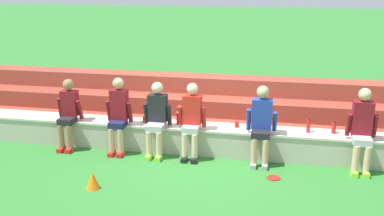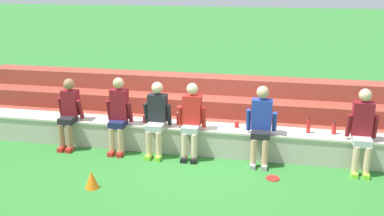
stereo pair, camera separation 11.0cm
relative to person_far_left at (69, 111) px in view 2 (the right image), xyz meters
The scene contains 16 objects.
ground_plane 2.66m from the person_far_left, ahead, with size 80.00×80.00×0.00m, color #2D752D.
stone_seating_wall 2.61m from the person_far_left, ahead, with size 9.17×0.55×0.53m.
brick_bleachers 3.09m from the person_far_left, 33.64° to the left, with size 11.00×1.66×1.09m.
person_far_left is the anchor object (origin of this frame).
person_left_of_center 1.04m from the person_far_left, ahead, with size 0.50×0.52×1.45m.
person_center 1.79m from the person_far_left, ahead, with size 0.53×0.58×1.39m.
person_right_of_center 2.45m from the person_far_left, ahead, with size 0.52×0.52×1.41m.
person_far_right 3.73m from the person_far_left, ahead, with size 0.55×0.56×1.42m.
person_rightmost_edge 5.44m from the person_far_left, ahead, with size 0.52×0.58×1.46m.
water_bottle_mid_left 5.03m from the person_far_left, ahead, with size 0.08×0.08×0.22m.
water_bottle_center_gap 2.15m from the person_far_left, ahead, with size 0.07×0.07×0.25m.
water_bottle_near_right 4.57m from the person_far_left, ahead, with size 0.07×0.07×0.28m.
plastic_cup_right_end 1.50m from the person_far_left, 10.69° to the left, with size 0.09×0.09×0.11m, color red.
plastic_cup_middle 3.28m from the person_far_left, ahead, with size 0.08×0.08×0.10m, color red.
frisbee 4.10m from the person_far_left, ahead, with size 0.23×0.23×0.02m, color red.
sports_cone 2.04m from the person_far_left, 54.17° to the right, with size 0.22×0.22×0.29m, color orange.
Camera 2 is at (1.46, -7.50, 3.30)m, focal length 40.98 mm.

